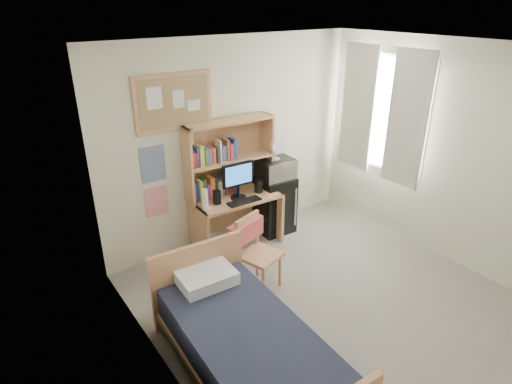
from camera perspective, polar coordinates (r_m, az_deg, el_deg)
floor at (r=4.70m, az=11.89°, el=-15.65°), size 3.60×4.20×0.02m
ceiling at (r=3.65m, az=15.57°, el=17.69°), size 3.60×4.20×0.02m
wall_back at (r=5.48m, az=-3.05°, el=6.62°), size 3.60×0.04×2.60m
wall_left at (r=3.02m, az=-10.28°, el=-9.70°), size 0.04×4.20×2.60m
wall_right at (r=5.41m, az=26.34°, el=3.80°), size 0.04×4.20×2.60m
window_unit at (r=5.91m, az=16.55°, el=9.98°), size 0.10×1.40×1.70m
curtain_left at (r=5.65m, az=19.51°, el=8.97°), size 0.04×0.55×1.70m
curtain_right at (r=6.13m, az=13.44°, el=10.83°), size 0.04×0.55×1.70m
bulletin_board at (r=4.95m, az=-10.89°, el=11.70°), size 0.94×0.03×0.64m
poster_wave at (r=5.02m, az=-13.61°, el=3.63°), size 0.30×0.01×0.42m
poster_japan at (r=5.20m, az=-13.10°, el=-1.21°), size 0.28×0.01×0.36m
desk at (r=5.54m, az=-2.62°, el=-3.87°), size 1.15×0.61×0.70m
desk_chair at (r=4.70m, az=0.57°, el=-8.38°), size 0.53×0.53×0.86m
mini_fridge at (r=5.88m, az=2.40°, el=-1.60°), size 0.49×0.49×0.79m
bed at (r=3.83m, az=-0.98°, el=-20.83°), size 1.03×1.91×0.51m
hutch at (r=5.32m, az=-3.61°, el=4.63°), size 1.17×0.35×0.95m
monitor at (r=5.24m, az=-2.40°, el=1.39°), size 0.42×0.05×0.45m
keyboard at (r=5.22m, az=-1.57°, el=-1.26°), size 0.44×0.16×0.02m
speaker_left at (r=5.17m, az=-5.24°, el=-0.69°), size 0.08×0.08×0.18m
speaker_right at (r=5.44m, az=0.34°, el=0.78°), size 0.08×0.08×0.18m
water_bottle at (r=5.05m, az=-6.84°, el=-0.95°), size 0.08×0.08×0.25m
hoodie at (r=4.68m, az=-1.38°, el=-5.15°), size 0.49×0.27×0.22m
microwave at (r=5.65m, az=2.61°, el=3.14°), size 0.47×0.36×0.26m
desk_fan at (r=5.56m, az=2.66°, el=5.73°), size 0.23×0.23×0.28m
pillow at (r=4.13m, az=-6.57°, el=-11.30°), size 0.54×0.39×0.12m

